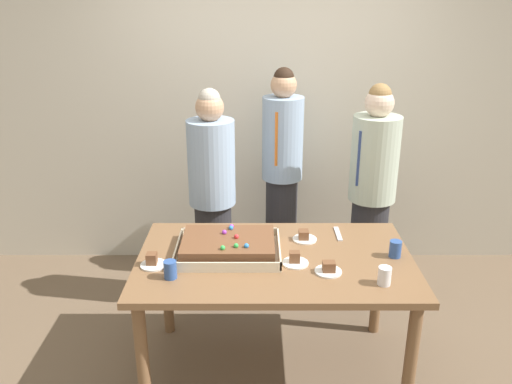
% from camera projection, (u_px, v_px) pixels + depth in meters
% --- Properties ---
extents(ground_plane, '(12.00, 12.00, 0.00)m').
position_uv_depth(ground_plane, '(273.00, 368.00, 3.32)').
color(ground_plane, brown).
extents(interior_back_panel, '(8.00, 0.12, 3.00)m').
position_uv_depth(interior_back_panel, '(269.00, 89.00, 4.28)').
color(interior_back_panel, beige).
rests_on(interior_back_panel, ground_plane).
extents(party_table, '(1.60, 0.97, 0.79)m').
position_uv_depth(party_table, '(275.00, 272.00, 3.07)').
color(party_table, brown).
rests_on(party_table, ground_plane).
extents(sheet_cake, '(0.61, 0.46, 0.12)m').
position_uv_depth(sheet_cake, '(228.00, 246.00, 3.07)').
color(sheet_cake, beige).
rests_on(sheet_cake, party_table).
extents(plated_slice_near_left, '(0.15, 0.15, 0.07)m').
position_uv_depth(plated_slice_near_left, '(153.00, 262.00, 2.94)').
color(plated_slice_near_left, white).
rests_on(plated_slice_near_left, party_table).
extents(plated_slice_near_right, '(0.15, 0.15, 0.07)m').
position_uv_depth(plated_slice_near_right, '(328.00, 269.00, 2.87)').
color(plated_slice_near_right, white).
rests_on(plated_slice_near_right, party_table).
extents(plated_slice_far_left, '(0.15, 0.15, 0.07)m').
position_uv_depth(plated_slice_far_left, '(295.00, 260.00, 2.96)').
color(plated_slice_far_left, white).
rests_on(plated_slice_far_left, party_table).
extents(plated_slice_far_right, '(0.15, 0.15, 0.06)m').
position_uv_depth(plated_slice_far_right, '(304.00, 237.00, 3.25)').
color(plated_slice_far_right, white).
rests_on(plated_slice_far_right, party_table).
extents(drink_cup_nearest, '(0.07, 0.07, 0.10)m').
position_uv_depth(drink_cup_nearest, '(395.00, 249.00, 3.03)').
color(drink_cup_nearest, '#2D5199').
rests_on(drink_cup_nearest, party_table).
extents(drink_cup_middle, '(0.07, 0.07, 0.10)m').
position_uv_depth(drink_cup_middle, '(170.00, 270.00, 2.80)').
color(drink_cup_middle, '#2D5199').
rests_on(drink_cup_middle, party_table).
extents(drink_cup_far_end, '(0.07, 0.07, 0.10)m').
position_uv_depth(drink_cup_far_end, '(384.00, 276.00, 2.74)').
color(drink_cup_far_end, white).
rests_on(drink_cup_far_end, party_table).
extents(cake_server_utensil, '(0.03, 0.20, 0.01)m').
position_uv_depth(cake_server_utensil, '(338.00, 234.00, 3.33)').
color(cake_server_utensil, silver).
rests_on(cake_server_utensil, party_table).
extents(person_serving_front, '(0.33, 0.33, 1.64)m').
position_uv_depth(person_serving_front, '(212.00, 198.00, 3.77)').
color(person_serving_front, '#28282D').
rests_on(person_serving_front, ground_plane).
extents(person_green_shirt_behind, '(0.34, 0.34, 1.66)m').
position_uv_depth(person_green_shirt_behind, '(372.00, 193.00, 3.84)').
color(person_green_shirt_behind, '#28282D').
rests_on(person_green_shirt_behind, ground_plane).
extents(person_striped_tie_right, '(0.32, 0.32, 1.73)m').
position_uv_depth(person_striped_tie_right, '(282.00, 173.00, 4.12)').
color(person_striped_tie_right, '#28282D').
rests_on(person_striped_tie_right, ground_plane).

